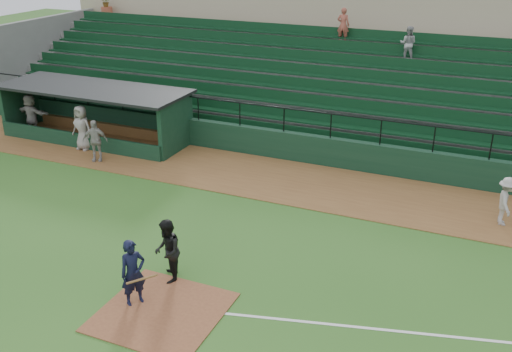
% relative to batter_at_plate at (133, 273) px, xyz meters
% --- Properties ---
extents(ground, '(90.00, 90.00, 0.00)m').
position_rel_batter_at_plate_xyz_m(ground, '(0.83, 0.93, -0.91)').
color(ground, '#2E5F1E').
rests_on(ground, ground).
extents(warning_track, '(40.00, 4.00, 0.03)m').
position_rel_batter_at_plate_xyz_m(warning_track, '(0.83, 8.93, -0.90)').
color(warning_track, brown).
rests_on(warning_track, ground).
extents(home_plate_dirt, '(3.00, 3.00, 0.03)m').
position_rel_batter_at_plate_xyz_m(home_plate_dirt, '(0.83, -0.07, -0.90)').
color(home_plate_dirt, brown).
rests_on(home_plate_dirt, ground).
extents(foul_line, '(17.49, 4.44, 0.01)m').
position_rel_batter_at_plate_xyz_m(foul_line, '(8.83, 2.13, -0.91)').
color(foul_line, white).
rests_on(foul_line, ground).
extents(stadium_structure, '(38.00, 13.08, 6.40)m').
position_rel_batter_at_plate_xyz_m(stadium_structure, '(0.83, 17.39, 1.39)').
color(stadium_structure, '#10311E').
rests_on(stadium_structure, ground).
extents(dugout, '(8.90, 3.20, 2.42)m').
position_rel_batter_at_plate_xyz_m(dugout, '(-8.92, 10.49, 0.42)').
color(dugout, '#10311E').
rests_on(dugout, ground).
extents(batter_at_plate, '(1.16, 0.80, 1.82)m').
position_rel_batter_at_plate_xyz_m(batter_at_plate, '(0.00, 0.00, 0.00)').
color(batter_at_plate, black).
rests_on(batter_at_plate, ground).
extents(umpire, '(1.04, 1.11, 1.82)m').
position_rel_batter_at_plate_xyz_m(umpire, '(0.23, 1.27, -0.00)').
color(umpire, black).
rests_on(umpire, ground).
extents(runner, '(0.78, 1.14, 1.63)m').
position_rel_batter_at_plate_xyz_m(runner, '(8.55, 8.43, -0.07)').
color(runner, '#A7A29D').
rests_on(runner, warning_track).
extents(dugout_player_a, '(1.11, 0.81, 1.75)m').
position_rel_batter_at_plate_xyz_m(dugout_player_a, '(-7.18, 7.75, -0.01)').
color(dugout_player_a, '#A4A09A').
rests_on(dugout_player_a, warning_track).
extents(dugout_player_b, '(1.00, 0.69, 1.96)m').
position_rel_batter_at_plate_xyz_m(dugout_player_b, '(-8.56, 8.64, 0.10)').
color(dugout_player_b, gray).
rests_on(dugout_player_b, warning_track).
extents(dugout_player_c, '(1.80, 0.67, 1.90)m').
position_rel_batter_at_plate_xyz_m(dugout_player_c, '(-12.09, 9.39, 0.07)').
color(dugout_player_c, '#9E9893').
rests_on(dugout_player_c, warning_track).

